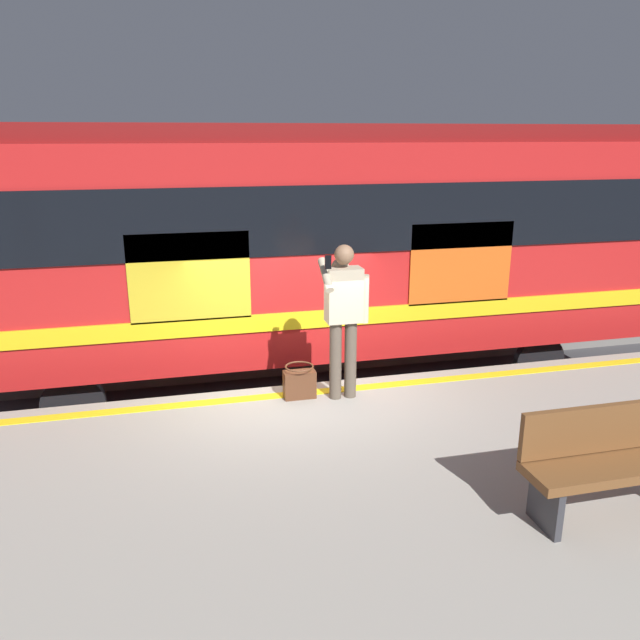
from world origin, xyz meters
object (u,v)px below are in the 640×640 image
(bench, at_px, (610,459))
(handbag, at_px, (299,383))
(passenger, at_px, (344,309))
(train_carriage, at_px, (309,235))

(bench, bearing_deg, handbag, -56.26)
(passenger, relative_size, handbag, 4.56)
(train_carriage, height_order, bench, train_carriage)
(passenger, xyz_separation_m, bench, (-1.42, 2.78, -0.59))
(passenger, height_order, handbag, passenger)
(handbag, height_order, bench, bench)
(train_carriage, xyz_separation_m, bench, (-1.18, 5.59, -0.98))
(train_carriage, distance_m, bench, 5.80)
(passenger, distance_m, handbag, 1.02)
(train_carriage, bearing_deg, bench, 101.94)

